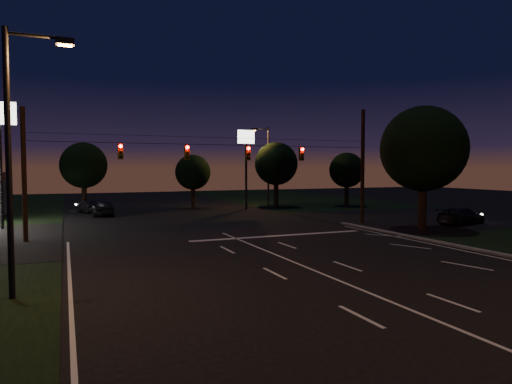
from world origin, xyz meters
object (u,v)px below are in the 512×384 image
utility_pole_right (362,223)px  car_oncoming_b (88,206)px  car_cross (461,216)px  tree_right_near (422,150)px  car_oncoming_a (103,207)px

utility_pole_right → car_oncoming_b: 26.56m
car_oncoming_b → car_cross: 33.97m
tree_right_near → car_oncoming_b: 31.44m
utility_pole_right → tree_right_near: size_ratio=1.03×
car_oncoming_a → car_cross: size_ratio=0.97×
car_oncoming_a → tree_right_near: bearing=136.8°
utility_pole_right → car_oncoming_a: bearing=142.9°
car_oncoming_a → car_oncoming_b: car_oncoming_a is taller
car_oncoming_a → car_cross: 30.86m
tree_right_near → car_cross: tree_right_near is taller
car_oncoming_a → car_cross: (25.24, -17.76, -0.09)m
utility_pole_right → tree_right_near: (1.53, -4.83, 5.68)m
tree_right_near → car_cross: bearing=12.9°
tree_right_near → car_cross: 7.24m
utility_pole_right → car_oncoming_b: bearing=137.8°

